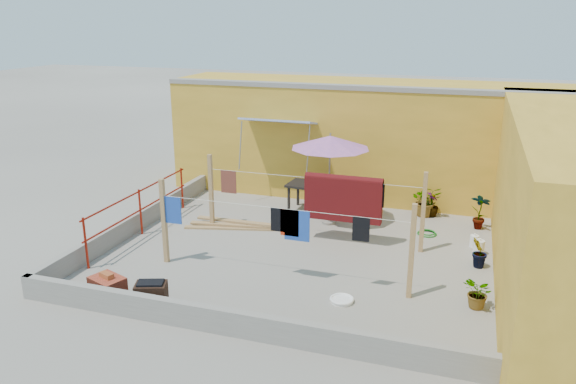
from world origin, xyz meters
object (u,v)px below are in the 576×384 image
object	(u,v)px
green_hose	(427,233)
plant_back_a	(426,201)
water_jug_a	(474,241)
water_jug_b	(479,247)
outdoor_table	(318,187)
white_basin	(342,300)
patio_umbrella	(330,143)
brazier	(151,295)
brick_stack	(108,288)

from	to	relation	value
green_hose	plant_back_a	xyz separation A→B (m)	(-0.16, 1.31, 0.38)
water_jug_a	water_jug_b	distance (m)	0.43
outdoor_table	white_basin	distance (m)	4.93
water_jug_a	green_hose	xyz separation A→B (m)	(-1.06, 0.44, -0.11)
patio_umbrella	plant_back_a	world-z (taller)	patio_umbrella
white_basin	patio_umbrella	bearing A→B (deg)	107.69
patio_umbrella	plant_back_a	xyz separation A→B (m)	(2.23, 1.30, -1.63)
patio_umbrella	water_jug_a	bearing A→B (deg)	-7.35
patio_umbrella	water_jug_a	size ratio (longest dim) A/B	7.47
white_basin	outdoor_table	bearing A→B (deg)	110.43
outdoor_table	white_basin	bearing A→B (deg)	-69.57
brazier	water_jug_b	world-z (taller)	brazier
water_jug_a	brick_stack	bearing A→B (deg)	-143.48
plant_back_a	water_jug_b	bearing A→B (deg)	-58.79
green_hose	plant_back_a	size ratio (longest dim) A/B	0.56
water_jug_b	green_hose	world-z (taller)	water_jug_b
patio_umbrella	brazier	bearing A→B (deg)	-110.78
outdoor_table	brazier	size ratio (longest dim) A/B	2.62
water_jug_b	green_hose	distance (m)	1.44
patio_umbrella	brazier	distance (m)	5.72
green_hose	brick_stack	bearing A→B (deg)	-135.70
patio_umbrella	green_hose	xyz separation A→B (m)	(2.40, -0.01, -2.01)
brick_stack	plant_back_a	size ratio (longest dim) A/B	0.88
water_jug_a	plant_back_a	distance (m)	2.15
white_basin	plant_back_a	size ratio (longest dim) A/B	0.53
outdoor_table	patio_umbrella	bearing A→B (deg)	-56.99
outdoor_table	green_hose	distance (m)	3.04
brick_stack	water_jug_a	bearing A→B (deg)	36.52
outdoor_table	water_jug_b	bearing A→B (deg)	-21.72
brick_stack	water_jug_a	world-z (taller)	brick_stack
brick_stack	green_hose	world-z (taller)	brick_stack
brazier	plant_back_a	bearing A→B (deg)	56.89
white_basin	water_jug_a	size ratio (longest dim) A/B	1.42
water_jug_a	outdoor_table	bearing A→B (deg)	163.22
brazier	water_jug_b	distance (m)	6.90
outdoor_table	water_jug_a	world-z (taller)	outdoor_table
brazier	plant_back_a	xyz separation A→B (m)	(4.16, 6.37, 0.17)
water_jug_a	water_jug_b	world-z (taller)	water_jug_b
outdoor_table	water_jug_a	xyz separation A→B (m)	(3.94, -1.19, -0.53)
patio_umbrella	water_jug_a	xyz separation A→B (m)	(3.46, -0.45, -1.91)
white_basin	water_jug_b	distance (m)	3.78
white_basin	green_hose	size ratio (longest dim) A/B	0.96
outdoor_table	white_basin	world-z (taller)	outdoor_table
brazier	plant_back_a	size ratio (longest dim) A/B	0.76
brick_stack	water_jug_a	distance (m)	7.80
brazier	green_hose	xyz separation A→B (m)	(4.32, 5.06, -0.21)
brick_stack	white_basin	distance (m)	4.23
brick_stack	patio_umbrella	bearing A→B (deg)	61.08
water_jug_b	green_hose	xyz separation A→B (m)	(-1.15, 0.86, -0.13)
water_jug_a	green_hose	bearing A→B (deg)	157.40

